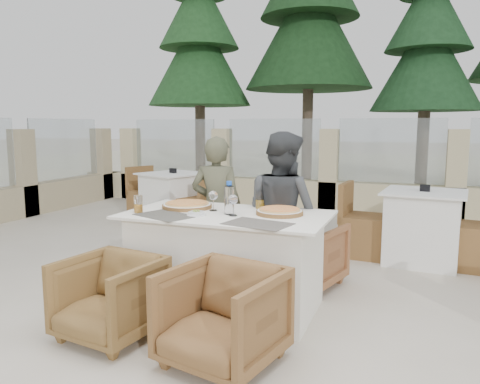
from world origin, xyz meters
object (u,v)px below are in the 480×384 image
(water_bottle, at_px, (229,198))
(pizza_right, at_px, (280,211))
(beer_glass_right, at_px, (260,200))
(diner_right, at_px, (282,214))
(armchair_near_left, at_px, (110,298))
(wine_glass_near, at_px, (233,204))
(beer_glass_left, at_px, (138,204))
(armchair_near_right, at_px, (222,317))
(diner_left, at_px, (217,209))
(bg_table_a, at_px, (174,199))
(armchair_far_right, at_px, (305,254))
(bg_table_b, at_px, (423,227))
(pizza_left, at_px, (187,205))
(armchair_far_left, at_px, (199,250))
(dining_table, at_px, (227,261))
(wine_glass_centre, at_px, (213,200))
(olive_dish, at_px, (196,213))

(water_bottle, bearing_deg, pizza_right, 19.07)
(beer_glass_right, distance_m, diner_right, 0.26)
(armchair_near_left, bearing_deg, wine_glass_near, 57.24)
(beer_glass_left, height_order, armchair_near_right, beer_glass_left)
(diner_left, bearing_deg, bg_table_a, -57.55)
(beer_glass_right, bearing_deg, armchair_far_right, 57.63)
(diner_right, bearing_deg, beer_glass_left, 58.31)
(wine_glass_near, xyz_separation_m, bg_table_b, (1.39, 1.97, -0.48))
(wine_glass_near, relative_size, armchair_far_right, 0.29)
(pizza_left, bearing_deg, armchair_far_left, 101.29)
(dining_table, distance_m, armchair_far_left, 0.68)
(water_bottle, height_order, armchair_near_right, water_bottle)
(armchair_far_right, bearing_deg, bg_table_a, -23.41)
(pizza_right, relative_size, beer_glass_left, 2.65)
(armchair_near_left, bearing_deg, diner_left, 91.01)
(water_bottle, bearing_deg, wine_glass_centre, 152.69)
(wine_glass_near, bearing_deg, pizza_right, 29.59)
(beer_glass_left, distance_m, olive_dish, 0.49)
(olive_dish, xyz_separation_m, armchair_far_right, (0.65, 0.91, -0.50))
(armchair_near_left, bearing_deg, armchair_near_right, 4.43)
(armchair_far_right, height_order, bg_table_b, bg_table_b)
(wine_glass_centre, distance_m, armchair_far_left, 0.76)
(pizza_right, xyz_separation_m, armchair_near_right, (-0.08, -0.96, -0.49))
(olive_dish, bearing_deg, armchair_far_left, 114.79)
(pizza_left, height_order, beer_glass_left, beer_glass_left)
(water_bottle, distance_m, bg_table_b, 2.45)
(armchair_near_left, xyz_separation_m, diner_right, (0.86, 1.25, 0.42))
(bg_table_b, bearing_deg, beer_glass_right, -123.31)
(beer_glass_left, bearing_deg, diner_left, 70.24)
(pizza_left, height_order, diner_right, diner_right)
(armchair_far_right, relative_size, armchair_near_left, 1.03)
(armchair_far_right, distance_m, bg_table_a, 3.07)
(pizza_left, xyz_separation_m, armchair_far_right, (0.87, 0.63, -0.50))
(pizza_left, height_order, diner_left, diner_left)
(dining_table, distance_m, water_bottle, 0.52)
(wine_glass_centre, xyz_separation_m, wine_glass_near, (0.23, -0.14, 0.00))
(wine_glass_centre, distance_m, armchair_far_right, 1.07)
(bg_table_a, bearing_deg, armchair_near_left, -45.86)
(wine_glass_near, bearing_deg, beer_glass_left, -168.85)
(armchair_near_left, relative_size, diner_right, 0.44)
(pizza_left, distance_m, pizza_right, 0.81)
(bg_table_b, bearing_deg, wine_glass_centre, -125.95)
(dining_table, relative_size, wine_glass_near, 8.70)
(bg_table_b, bearing_deg, dining_table, -122.31)
(diner_left, bearing_deg, armchair_near_left, 77.06)
(armchair_near_left, distance_m, bg_table_b, 3.36)
(pizza_left, xyz_separation_m, armchair_near_right, (0.73, -0.96, -0.49))
(diner_right, bearing_deg, diner_left, 9.69)
(pizza_left, xyz_separation_m, olive_dish, (0.22, -0.28, -0.01))
(olive_dish, distance_m, bg_table_b, 2.68)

